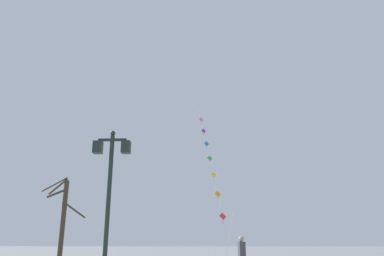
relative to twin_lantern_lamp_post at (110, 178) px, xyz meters
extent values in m
cylinder|color=#1E2D23|center=(0.00, 0.00, -1.03)|extent=(0.14, 0.14, 4.82)
sphere|color=#1E2D23|center=(0.00, 0.00, 1.47)|extent=(0.16, 0.16, 0.16)
cube|color=#1E2D23|center=(0.00, 0.00, 1.24)|extent=(0.92, 0.08, 0.08)
cube|color=#1E2D23|center=(-0.46, 0.00, 0.99)|extent=(0.28, 0.28, 0.40)
cube|color=beige|center=(-0.46, 0.00, 0.99)|extent=(0.19, 0.19, 0.30)
cube|color=#1E2D23|center=(0.46, 0.00, 0.99)|extent=(0.28, 0.28, 0.40)
cube|color=beige|center=(0.46, 0.00, 0.99)|extent=(0.19, 0.19, 0.30)
cylinder|color=silver|center=(4.16, 6.78, -1.99)|extent=(0.37, 2.50, 2.56)
cylinder|color=silver|center=(3.89, 8.66, -0.07)|extent=(0.20, 1.28, 1.31)
cylinder|color=silver|center=(3.71, 9.92, 1.23)|extent=(0.20, 1.28, 1.31)
cylinder|color=silver|center=(3.54, 11.19, 2.53)|extent=(0.20, 1.28, 1.31)
cylinder|color=silver|center=(3.36, 12.46, 3.83)|extent=(0.20, 1.28, 1.31)
cylinder|color=silver|center=(3.18, 13.72, 5.13)|extent=(0.20, 1.28, 1.31)
cylinder|color=silver|center=(3.00, 14.99, 6.42)|extent=(0.20, 1.28, 1.31)
cylinder|color=silver|center=(2.82, 16.26, 7.72)|extent=(0.20, 1.28, 1.31)
cube|color=red|center=(3.98, 8.02, -0.72)|extent=(0.37, 0.01, 0.37)
cylinder|color=red|center=(3.98, 8.02, -1.00)|extent=(0.02, 0.03, 0.26)
cube|color=orange|center=(3.80, 9.29, 0.58)|extent=(0.37, 0.05, 0.37)
cylinder|color=orange|center=(3.80, 9.29, 0.30)|extent=(0.02, 0.05, 0.26)
cube|color=yellow|center=(3.63, 10.56, 1.88)|extent=(0.35, 0.15, 0.37)
cylinder|color=yellow|center=(3.63, 10.56, 1.61)|extent=(0.03, 0.04, 0.25)
cube|color=green|center=(3.45, 11.82, 3.18)|extent=(0.37, 0.03, 0.37)
cylinder|color=green|center=(3.45, 11.82, 2.94)|extent=(0.02, 0.04, 0.19)
cube|color=blue|center=(3.27, 13.09, 4.48)|extent=(0.37, 0.01, 0.37)
cylinder|color=blue|center=(3.27, 13.09, 4.20)|extent=(0.02, 0.05, 0.26)
cube|color=purple|center=(3.09, 14.36, 5.77)|extent=(0.37, 0.03, 0.37)
cylinder|color=purple|center=(3.09, 14.36, 5.50)|extent=(0.02, 0.05, 0.25)
cube|color=pink|center=(2.91, 15.63, 7.07)|extent=(0.36, 0.11, 0.37)
cylinder|color=pink|center=(2.91, 15.63, 6.79)|extent=(0.02, 0.03, 0.27)
cube|color=white|center=(2.73, 16.89, 8.37)|extent=(0.36, 0.13, 0.37)
cylinder|color=white|center=(2.73, 16.89, 8.10)|extent=(0.02, 0.02, 0.23)
cube|color=#3F3F47|center=(4.52, 4.33, -2.26)|extent=(0.29, 0.41, 0.60)
sphere|color=tan|center=(4.52, 4.33, -1.84)|extent=(0.22, 0.22, 0.22)
cylinder|color=#3F3F47|center=(4.49, 4.55, -2.09)|extent=(0.14, 0.40, 0.50)
cylinder|color=#423323|center=(-4.29, 7.91, -1.14)|extent=(0.25, 0.25, 4.59)
cylinder|color=#423323|center=(-4.94, 7.93, 0.95)|extent=(1.34, 0.12, 0.77)
cylinder|color=#423323|center=(-4.68, 7.66, 0.45)|extent=(0.88, 0.61, 0.55)
cylinder|color=#423323|center=(-3.88, 8.38, -0.37)|extent=(0.92, 1.05, 0.78)
cylinder|color=#423323|center=(-4.84, 8.17, 0.87)|extent=(1.19, 0.63, 0.80)
camera|label=1|loc=(2.90, -11.51, -1.89)|focal=34.44mm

